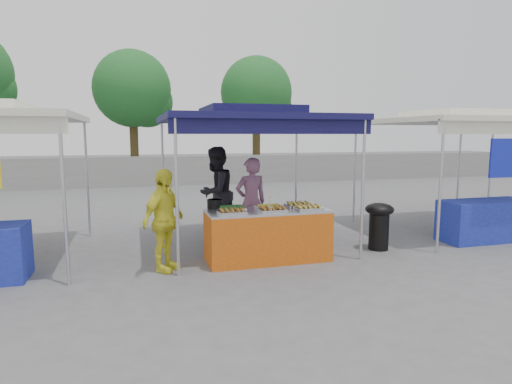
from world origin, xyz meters
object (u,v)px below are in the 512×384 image
object	(u,v)px
vendor_woman	(251,202)
helper_man	(216,192)
wok_burner	(379,222)
customer_person	(164,220)
vendor_table	(268,235)
cooking_pot	(215,204)

from	to	relation	value
vendor_woman	helper_man	world-z (taller)	helper_man
wok_burner	helper_man	distance (m)	3.19
customer_person	vendor_table	bearing A→B (deg)	-45.70
cooking_pot	wok_burner	world-z (taller)	cooking_pot
vendor_woman	customer_person	world-z (taller)	vendor_woman
vendor_table	vendor_woman	size ratio (longest dim) A/B	1.21
vendor_table	cooking_pot	world-z (taller)	cooking_pot
vendor_table	helper_man	distance (m)	1.95
customer_person	vendor_woman	bearing A→B (deg)	-16.94
vendor_table	helper_man	size ratio (longest dim) A/B	1.09
cooking_pot	helper_man	bearing A→B (deg)	78.94
vendor_table	customer_person	bearing A→B (deg)	-176.19
wok_burner	customer_person	xyz separation A→B (m)	(-3.81, -0.20, 0.28)
vendor_table	cooking_pot	bearing A→B (deg)	156.42
helper_man	customer_person	xyz separation A→B (m)	(-1.15, -1.93, -0.13)
vendor_woman	helper_man	distance (m)	1.01
helper_man	wok_burner	bearing A→B (deg)	102.30
cooking_pot	customer_person	bearing A→B (deg)	-151.82
cooking_pot	vendor_woman	bearing A→B (deg)	37.00
vendor_table	wok_burner	world-z (taller)	wok_burner
customer_person	cooking_pot	bearing A→B (deg)	-21.34
cooking_pot	wok_burner	size ratio (longest dim) A/B	0.30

